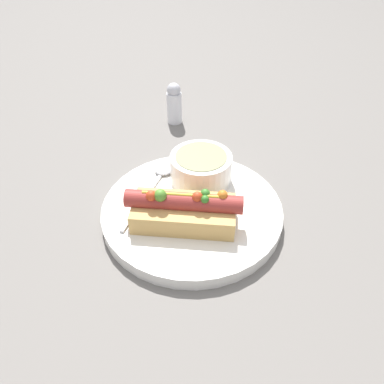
% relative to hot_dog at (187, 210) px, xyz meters
% --- Properties ---
extents(ground_plane, '(4.00, 4.00, 0.00)m').
position_rel_hot_dog_xyz_m(ground_plane, '(-0.00, 0.03, -0.04)').
color(ground_plane, slate).
extents(dinner_plate, '(0.27, 0.27, 0.02)m').
position_rel_hot_dog_xyz_m(dinner_plate, '(-0.00, 0.03, -0.03)').
color(dinner_plate, white).
rests_on(dinner_plate, ground_plane).
extents(hot_dog, '(0.16, 0.10, 0.06)m').
position_rel_hot_dog_xyz_m(hot_dog, '(0.00, 0.00, 0.00)').
color(hot_dog, tan).
rests_on(hot_dog, dinner_plate).
extents(soup_bowl, '(0.10, 0.10, 0.05)m').
position_rel_hot_dog_xyz_m(soup_bowl, '(-0.01, 0.10, 0.00)').
color(soup_bowl, silver).
rests_on(soup_bowl, dinner_plate).
extents(spoon, '(0.03, 0.18, 0.01)m').
position_rel_hot_dog_xyz_m(spoon, '(-0.08, 0.09, -0.02)').
color(spoon, '#B7B7BC').
rests_on(spoon, dinner_plate).
extents(salt_shaker, '(0.03, 0.03, 0.08)m').
position_rel_hot_dog_xyz_m(salt_shaker, '(-0.14, 0.29, -0.00)').
color(salt_shaker, silver).
rests_on(salt_shaker, ground_plane).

